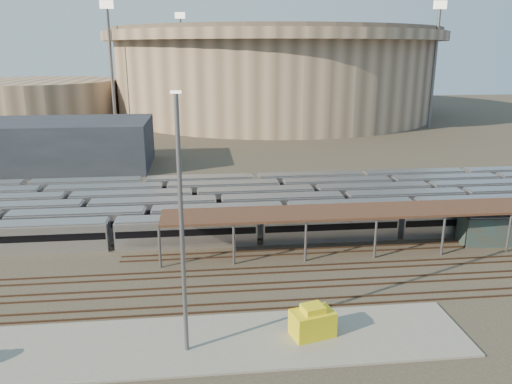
% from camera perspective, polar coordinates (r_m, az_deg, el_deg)
% --- Properties ---
extents(ground, '(420.00, 420.00, 0.00)m').
position_cam_1_polar(ground, '(58.55, -3.00, -8.77)').
color(ground, '#383026').
rests_on(ground, ground).
extents(apron, '(50.00, 9.00, 0.20)m').
position_cam_1_polar(apron, '(45.32, -8.43, -16.83)').
color(apron, gray).
rests_on(apron, ground).
extents(subway_trains, '(126.04, 23.90, 3.60)m').
position_cam_1_polar(subway_trains, '(75.40, -0.80, -1.50)').
color(subway_trains, '#BDBDC2').
rests_on(subway_trains, ground).
extents(inspection_shed, '(60.30, 6.00, 5.30)m').
position_cam_1_polar(inspection_shed, '(65.22, 16.40, -2.08)').
color(inspection_shed, '#5C5C61').
rests_on(inspection_shed, ground).
extents(empty_tracks, '(170.00, 9.62, 0.18)m').
position_cam_1_polar(empty_tracks, '(54.02, -2.68, -10.91)').
color(empty_tracks, '#4C3323').
rests_on(empty_tracks, ground).
extents(stadium, '(124.00, 124.00, 32.50)m').
position_cam_1_polar(stadium, '(195.21, 1.97, 13.72)').
color(stadium, tan).
rests_on(stadium, ground).
extents(secondary_arena, '(56.00, 56.00, 14.00)m').
position_cam_1_polar(secondary_arena, '(192.59, -23.87, 9.52)').
color(secondary_arena, tan).
rests_on(secondary_arena, ground).
extents(service_building, '(42.00, 20.00, 10.00)m').
position_cam_1_polar(service_building, '(114.44, -22.61, 5.01)').
color(service_building, '#1E232D').
rests_on(service_building, ground).
extents(floodlight_0, '(4.00, 1.00, 38.40)m').
position_cam_1_polar(floodlight_0, '(165.35, -16.25, 14.13)').
color(floodlight_0, '#5C5C61').
rests_on(floodlight_0, ground).
extents(floodlight_2, '(4.00, 1.00, 38.40)m').
position_cam_1_polar(floodlight_2, '(169.52, 19.76, 13.87)').
color(floodlight_2, '#5C5C61').
rests_on(floodlight_2, ground).
extents(floodlight_3, '(4.00, 1.00, 38.40)m').
position_cam_1_polar(floodlight_3, '(213.20, -8.50, 14.89)').
color(floodlight_3, '#5C5C61').
rests_on(floodlight_3, ground).
extents(yard_light_pole, '(0.80, 0.36, 21.46)m').
position_cam_1_polar(yard_light_pole, '(39.55, -8.49, -4.18)').
color(yard_light_pole, '#5C5C61').
rests_on(yard_light_pole, apron).
extents(yellow_equipment, '(4.14, 3.16, 2.30)m').
position_cam_1_polar(yellow_equipment, '(45.60, 6.47, -14.68)').
color(yellow_equipment, yellow).
rests_on(yellow_equipment, apron).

